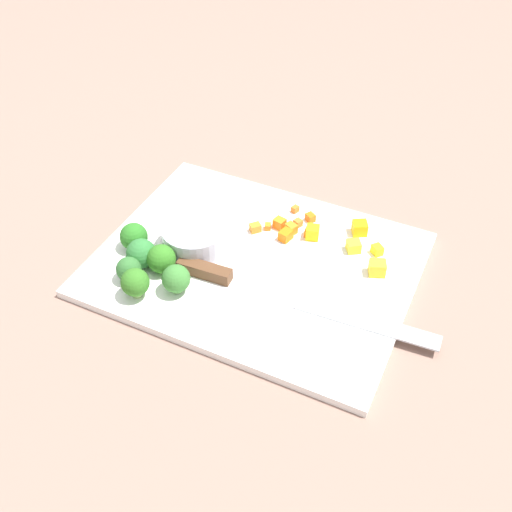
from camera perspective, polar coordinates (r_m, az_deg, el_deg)
name	(u,v)px	position (r m, az deg, el deg)	size (l,w,h in m)	color
ground_plane	(256,267)	(0.87, 0.00, -1.06)	(4.00, 4.00, 0.00)	#8B6B5C
cutting_board	(256,264)	(0.87, 0.00, -0.78)	(0.44, 0.34, 0.01)	white
prep_bowl	(194,237)	(0.88, -5.82, 1.78)	(0.09, 0.09, 0.04)	#B2B3C2
chef_knife	(258,288)	(0.82, 0.18, -2.99)	(0.37, 0.04, 0.02)	silver
carrot_dice_0	(309,233)	(0.90, 5.01, 2.20)	(0.01, 0.01, 0.01)	orange
carrot_dice_1	(255,228)	(0.91, -0.06, 2.68)	(0.02, 0.01, 0.01)	orange
carrot_dice_2	(295,209)	(0.95, 3.71, 4.43)	(0.01, 0.01, 0.01)	orange
carrot_dice_3	(310,218)	(0.93, 5.15, 3.63)	(0.01, 0.01, 0.01)	orange
carrot_dice_4	(282,224)	(0.91, 2.50, 3.01)	(0.02, 0.01, 0.02)	orange
carrot_dice_5	(298,223)	(0.92, 3.98, 3.13)	(0.01, 0.01, 0.01)	orange
carrot_dice_6	(268,227)	(0.91, 1.12, 2.79)	(0.01, 0.01, 0.01)	orange
carrot_dice_7	(291,228)	(0.91, 3.34, 2.61)	(0.02, 0.01, 0.01)	orange
carrot_dice_8	(286,235)	(0.89, 2.82, 1.97)	(0.02, 0.02, 0.02)	orange
pepper_dice_0	(313,232)	(0.90, 5.36, 2.23)	(0.02, 0.02, 0.02)	yellow
pepper_dice_1	(360,228)	(0.91, 9.75, 2.62)	(0.02, 0.02, 0.02)	yellow
pepper_dice_2	(354,246)	(0.88, 9.18, 0.91)	(0.02, 0.02, 0.02)	yellow
pepper_dice_3	(377,250)	(0.89, 11.36, 0.57)	(0.02, 0.01, 0.01)	yellow
pepper_dice_4	(377,268)	(0.85, 11.36, -1.12)	(0.02, 0.02, 0.02)	yellow
broccoli_floret_0	(135,283)	(0.81, -11.32, -2.49)	(0.04, 0.04, 0.04)	#8DB265
broccoli_floret_1	(134,237)	(0.89, -11.44, 1.78)	(0.04, 0.04, 0.04)	#90B964
broccoli_floret_2	(176,279)	(0.81, -7.54, -2.16)	(0.04, 0.04, 0.04)	#82BA6B
broccoli_floret_3	(129,269)	(0.84, -11.90, -1.25)	(0.03, 0.03, 0.04)	#8BB869
broccoli_floret_4	(141,254)	(0.86, -10.76, 0.23)	(0.04, 0.04, 0.04)	#96AF56
broccoli_floret_5	(161,259)	(0.84, -8.91, -0.28)	(0.04, 0.04, 0.04)	#8DC261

